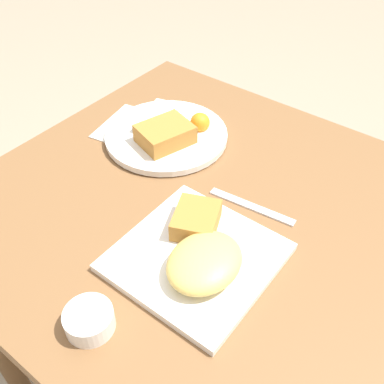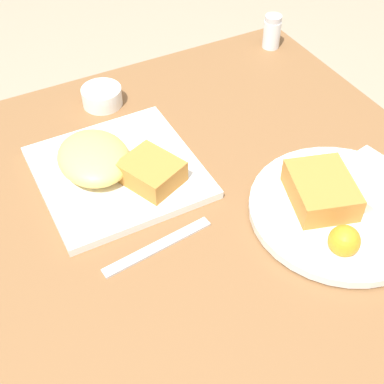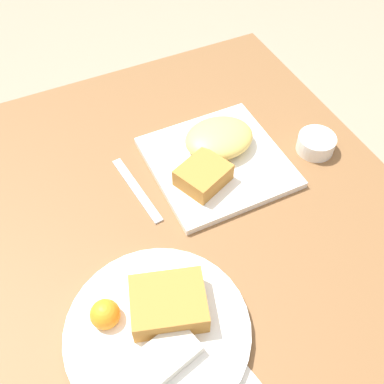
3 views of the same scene
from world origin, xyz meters
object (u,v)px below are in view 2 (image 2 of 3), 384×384
object	(u,v)px
plate_square_near	(113,167)
salt_shaker	(272,34)
butter_knife	(158,246)
plate_oval_far	(339,206)
sauce_ramekin	(102,96)

from	to	relation	value
plate_square_near	salt_shaker	bearing A→B (deg)	116.25
plate_square_near	salt_shaker	distance (m)	0.49
plate_square_near	salt_shaker	size ratio (longest dim) A/B	3.50
plate_square_near	salt_shaker	xyz separation A→B (m)	(-0.22, 0.44, 0.01)
butter_knife	plate_oval_far	bearing A→B (deg)	-20.85
plate_oval_far	butter_knife	size ratio (longest dim) A/B	1.57
plate_oval_far	butter_knife	bearing A→B (deg)	-104.49
sauce_ramekin	butter_knife	xyz separation A→B (m)	(0.35, -0.05, -0.02)
plate_square_near	sauce_ramekin	distance (m)	0.20
plate_oval_far	sauce_ramekin	distance (m)	0.47
plate_square_near	plate_oval_far	size ratio (longest dim) A/B	0.91
salt_shaker	plate_square_near	bearing A→B (deg)	-63.75
plate_oval_far	plate_square_near	bearing A→B (deg)	-131.48
plate_oval_far	salt_shaker	size ratio (longest dim) A/B	3.86
plate_square_near	salt_shaker	world-z (taller)	salt_shaker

